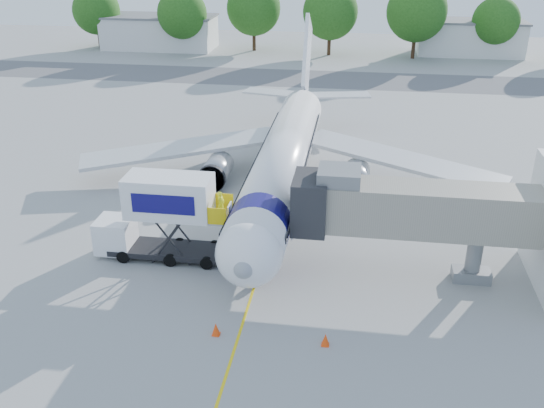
# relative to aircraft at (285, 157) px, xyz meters

# --- Properties ---
(ground) EXTENTS (160.00, 160.00, 0.00)m
(ground) POSITION_rel_aircraft_xyz_m (0.00, -4.12, -2.95)
(ground) COLOR #9B9B98
(ground) RESTS_ON ground
(guidance_line) EXTENTS (0.15, 70.00, 0.01)m
(guidance_line) POSITION_rel_aircraft_xyz_m (0.00, -4.12, -2.94)
(guidance_line) COLOR yellow
(guidance_line) RESTS_ON ground
(taxiway_strip) EXTENTS (120.00, 10.00, 0.01)m
(taxiway_strip) POSITION_rel_aircraft_xyz_m (0.00, 37.88, -2.94)
(taxiway_strip) COLOR #59595B
(taxiway_strip) RESTS_ON ground
(aircraft) EXTENTS (34.17, 37.73, 11.35)m
(aircraft) POSITION_rel_aircraft_xyz_m (0.00, 0.00, 0.00)
(aircraft) COLOR white
(aircraft) RESTS_ON ground
(jet_bridge) EXTENTS (13.90, 3.20, 6.60)m
(jet_bridge) POSITION_rel_aircraft_xyz_m (7.99, -11.12, 1.39)
(jet_bridge) COLOR gray
(jet_bridge) RESTS_ON ground
(catering_hiloader) EXTENTS (8.50, 2.44, 5.50)m
(catering_hiloader) POSITION_rel_aircraft_xyz_m (-6.27, -11.12, -0.19)
(catering_hiloader) COLOR black
(catering_hiloader) RESTS_ON ground
(ground_tug) EXTENTS (3.47, 2.61, 1.24)m
(ground_tug) POSITION_rel_aircraft_xyz_m (-3.35, -22.23, -2.30)
(ground_tug) COLOR white
(ground_tug) RESTS_ON ground
(safety_cone_a) EXTENTS (0.43, 0.43, 0.68)m
(safety_cone_a) POSITION_rel_aircraft_xyz_m (4.42, -18.44, -2.62)
(safety_cone_a) COLOR #FF440D
(safety_cone_a) RESTS_ON ground
(safety_cone_b) EXTENTS (0.44, 0.44, 0.69)m
(safety_cone_b) POSITION_rel_aircraft_xyz_m (-1.17, -18.41, -2.62)
(safety_cone_b) COLOR #FF440D
(safety_cone_b) RESTS_ON ground
(outbuilding_left) EXTENTS (18.40, 8.40, 5.30)m
(outbuilding_left) POSITION_rel_aircraft_xyz_m (-28.00, 55.88, -0.29)
(outbuilding_left) COLOR silver
(outbuilding_left) RESTS_ON ground
(outbuilding_right) EXTENTS (16.40, 7.40, 5.30)m
(outbuilding_right) POSITION_rel_aircraft_xyz_m (22.00, 57.88, -0.29)
(outbuilding_right) COLOR silver
(outbuilding_right) RESTS_ON ground
(tree_a) EXTENTS (7.69, 7.69, 9.80)m
(tree_a) POSITION_rel_aircraft_xyz_m (-38.23, 54.99, 3.00)
(tree_a) COLOR #382314
(tree_a) RESTS_ON ground
(tree_b) EXTENTS (7.80, 7.80, 9.95)m
(tree_b) POSITION_rel_aircraft_xyz_m (-23.05, 52.72, 3.09)
(tree_b) COLOR #382314
(tree_b) RESTS_ON ground
(tree_c) EXTENTS (8.61, 8.61, 10.97)m
(tree_c) POSITION_rel_aircraft_xyz_m (-12.21, 56.14, 3.71)
(tree_c) COLOR #382314
(tree_c) RESTS_ON ground
(tree_d) EXTENTS (8.48, 8.48, 10.82)m
(tree_d) POSITION_rel_aircraft_xyz_m (0.11, 54.20, 3.62)
(tree_d) COLOR #382314
(tree_d) RESTS_ON ground
(tree_e) EXTENTS (9.03, 9.03, 11.51)m
(tree_e) POSITION_rel_aircraft_xyz_m (13.08, 53.43, 4.04)
(tree_e) COLOR #382314
(tree_e) RESTS_ON ground
(tree_f) EXTENTS (7.11, 7.11, 9.06)m
(tree_f) POSITION_rel_aircraft_xyz_m (25.12, 55.74, 2.55)
(tree_f) COLOR #382314
(tree_f) RESTS_ON ground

